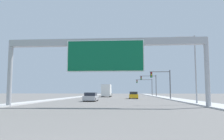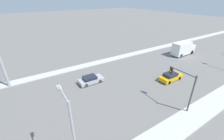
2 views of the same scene
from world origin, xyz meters
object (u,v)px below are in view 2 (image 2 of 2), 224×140
car_far_left (91,80)px  traffic_light_near_intersection (184,84)px  car_mid_left (171,77)px  truck_box_primary (183,48)px  street_lamp_right (73,136)px

car_far_left → traffic_light_near_intersection: traffic_light_near_intersection is taller
car_far_left → car_mid_left: size_ratio=0.94×
car_mid_left → truck_box_primary: truck_box_primary is taller
car_far_left → truck_box_primary: 26.39m
car_far_left → car_mid_left: car_mid_left is taller
car_far_left → street_lamp_right: bearing=-29.1°
traffic_light_near_intersection → street_lamp_right: (1.06, -15.19, 1.18)m
car_far_left → traffic_light_near_intersection: bearing=31.6°
car_far_left → street_lamp_right: 16.06m
car_far_left → street_lamp_right: (13.53, -7.53, 4.26)m
truck_box_primary → street_lamp_right: bearing=-68.2°
car_far_left → street_lamp_right: size_ratio=0.52×
car_mid_left → truck_box_primary: bearing=117.3°
truck_box_primary → car_mid_left: bearing=-62.7°
car_mid_left → street_lamp_right: (6.53, -20.33, 4.21)m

